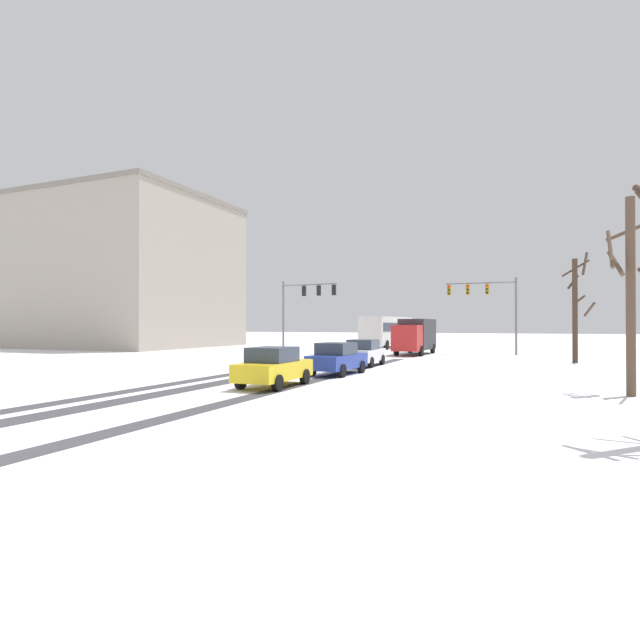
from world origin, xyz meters
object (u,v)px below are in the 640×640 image
(office_building_far_left_block, at_px, (119,274))
(box_truck_delivery, at_px, (415,335))
(traffic_signal_far_left, at_px, (304,300))
(car_white_lead, at_px, (364,353))
(bare_tree_sidewalk_mid, at_px, (630,290))
(bus_oncoming, at_px, (387,330))
(bare_tree_sidewalk_far, at_px, (576,306))
(traffic_signal_far_right, at_px, (487,298))
(car_blue_second, at_px, (337,358))
(car_yellow_cab_third, at_px, (274,367))

(office_building_far_left_block, bearing_deg, box_truck_delivery, -4.75)
(traffic_signal_far_left, xyz_separation_m, car_white_lead, (9.31, -11.48, -3.95))
(bare_tree_sidewalk_mid, bearing_deg, office_building_far_left_block, 152.51)
(bus_oncoming, bearing_deg, bare_tree_sidewalk_far, -43.09)
(traffic_signal_far_right, bearing_deg, car_blue_second, -104.72)
(office_building_far_left_block, bearing_deg, traffic_signal_far_right, -1.06)
(car_yellow_cab_third, relative_size, box_truck_delivery, 0.55)
(bare_tree_sidewalk_mid, height_order, bare_tree_sidewalk_far, bare_tree_sidewalk_far)
(office_building_far_left_block, bearing_deg, bare_tree_sidewalk_far, -10.09)
(car_white_lead, height_order, bare_tree_sidewalk_far, bare_tree_sidewalk_far)
(traffic_signal_far_left, bearing_deg, bus_oncoming, 71.34)
(car_yellow_cab_third, bearing_deg, car_white_lead, 89.18)
(bus_oncoming, relative_size, bare_tree_sidewalk_far, 1.53)
(traffic_signal_far_right, bearing_deg, car_yellow_cab_third, -102.86)
(car_yellow_cab_third, distance_m, bus_oncoming, 35.70)
(traffic_signal_far_right, height_order, office_building_far_left_block, office_building_far_left_block)
(box_truck_delivery, relative_size, bare_tree_sidewalk_far, 1.03)
(car_blue_second, distance_m, bare_tree_sidewalk_far, 18.11)
(bus_oncoming, xyz_separation_m, bare_tree_sidewalk_far, (17.33, -16.20, 1.78))
(traffic_signal_far_right, distance_m, office_building_far_left_block, 41.83)
(box_truck_delivery, height_order, bare_tree_sidewalk_far, bare_tree_sidewalk_far)
(car_yellow_cab_third, relative_size, bus_oncoming, 0.37)
(bare_tree_sidewalk_far, xyz_separation_m, office_building_far_left_block, (-47.91, 8.53, 4.74))
(bare_tree_sidewalk_mid, bearing_deg, traffic_signal_far_right, 105.52)
(traffic_signal_far_right, bearing_deg, car_white_lead, -111.10)
(bare_tree_sidewalk_mid, xyz_separation_m, bare_tree_sidewalk_far, (-0.54, 16.68, 0.02))
(bus_oncoming, relative_size, bare_tree_sidewalk_mid, 1.57)
(traffic_signal_far_left, distance_m, bare_tree_sidewalk_mid, 30.09)
(car_yellow_cab_third, bearing_deg, car_blue_second, 84.21)
(traffic_signal_far_left, bearing_deg, car_yellow_cab_third, -68.21)
(car_yellow_cab_third, distance_m, bare_tree_sidewalk_far, 22.98)
(car_yellow_cab_third, xyz_separation_m, box_truck_delivery, (0.47, 24.67, 0.82))
(box_truck_delivery, bearing_deg, office_building_far_left_block, 175.25)
(car_white_lead, relative_size, bare_tree_sidewalk_mid, 0.59)
(traffic_signal_far_left, xyz_separation_m, car_yellow_cab_third, (9.15, -22.88, -3.95))
(office_building_far_left_block, bearing_deg, bare_tree_sidewalk_mid, -27.49)
(bare_tree_sidewalk_mid, bearing_deg, car_white_lead, 144.98)
(car_white_lead, height_order, bare_tree_sidewalk_mid, bare_tree_sidewalk_mid)
(car_white_lead, relative_size, office_building_far_left_block, 0.17)
(traffic_signal_far_left, relative_size, car_blue_second, 1.55)
(traffic_signal_far_right, relative_size, bare_tree_sidewalk_far, 0.90)
(car_blue_second, relative_size, bare_tree_sidewalk_far, 0.58)
(car_yellow_cab_third, relative_size, bare_tree_sidewalk_mid, 0.58)
(car_white_lead, bearing_deg, car_yellow_cab_third, -90.82)
(car_blue_second, relative_size, car_yellow_cab_third, 1.02)
(traffic_signal_far_left, height_order, car_blue_second, traffic_signal_far_left)
(traffic_signal_far_right, xyz_separation_m, car_white_lead, (-5.98, -15.49, -3.97))
(car_white_lead, bearing_deg, bare_tree_sidewalk_mid, -35.02)
(car_blue_second, distance_m, box_truck_delivery, 18.96)
(traffic_signal_far_left, relative_size, car_white_lead, 1.57)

